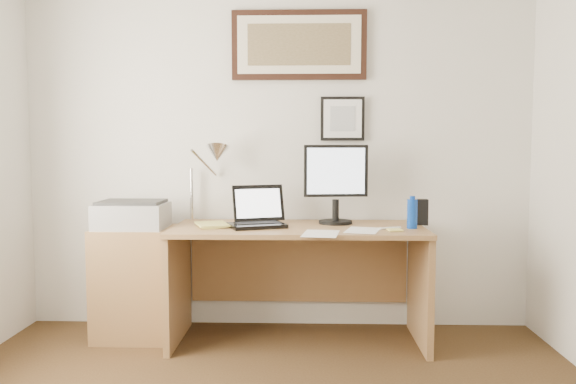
{
  "coord_description": "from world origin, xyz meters",
  "views": [
    {
      "loc": [
        0.19,
        -1.92,
        1.25
      ],
      "look_at": [
        0.09,
        1.43,
        0.99
      ],
      "focal_mm": 35.0,
      "sensor_mm": 36.0,
      "label": 1
    }
  ],
  "objects_px": {
    "water_bottle": "(412,214)",
    "printer": "(132,215)",
    "book": "(198,225)",
    "desk": "(298,260)",
    "laptop": "(257,217)",
    "lcd_monitor": "(336,180)",
    "side_cabinet": "(136,283)"
  },
  "relations": [
    {
      "from": "water_bottle",
      "to": "laptop",
      "type": "distance_m",
      "value": 0.97
    },
    {
      "from": "laptop",
      "to": "printer",
      "type": "height_order",
      "value": "laptop"
    },
    {
      "from": "side_cabinet",
      "to": "laptop",
      "type": "height_order",
      "value": "laptop"
    },
    {
      "from": "water_bottle",
      "to": "printer",
      "type": "distance_m",
      "value": 1.79
    },
    {
      "from": "book",
      "to": "printer",
      "type": "relative_size",
      "value": 0.58
    },
    {
      "from": "water_bottle",
      "to": "book",
      "type": "distance_m",
      "value": 1.35
    },
    {
      "from": "side_cabinet",
      "to": "laptop",
      "type": "xyz_separation_m",
      "value": [
        0.81,
        -0.04,
        0.44
      ]
    },
    {
      "from": "side_cabinet",
      "to": "printer",
      "type": "relative_size",
      "value": 1.66
    },
    {
      "from": "book",
      "to": "printer",
      "type": "distance_m",
      "value": 0.45
    },
    {
      "from": "book",
      "to": "laptop",
      "type": "height_order",
      "value": "laptop"
    },
    {
      "from": "desk",
      "to": "laptop",
      "type": "distance_m",
      "value": 0.4
    },
    {
      "from": "side_cabinet",
      "to": "lcd_monitor",
      "type": "distance_m",
      "value": 1.48
    },
    {
      "from": "laptop",
      "to": "printer",
      "type": "distance_m",
      "value": 0.82
    },
    {
      "from": "book",
      "to": "laptop",
      "type": "relative_size",
      "value": 0.63
    },
    {
      "from": "water_bottle",
      "to": "book",
      "type": "height_order",
      "value": "water_bottle"
    },
    {
      "from": "desk",
      "to": "laptop",
      "type": "bearing_deg",
      "value": -163.86
    },
    {
      "from": "side_cabinet",
      "to": "desk",
      "type": "distance_m",
      "value": 1.08
    },
    {
      "from": "lcd_monitor",
      "to": "printer",
      "type": "xyz_separation_m",
      "value": [
        -1.33,
        -0.1,
        -0.22
      ]
    },
    {
      "from": "lcd_monitor",
      "to": "printer",
      "type": "distance_m",
      "value": 1.35
    },
    {
      "from": "water_bottle",
      "to": "desk",
      "type": "height_order",
      "value": "water_bottle"
    },
    {
      "from": "book",
      "to": "laptop",
      "type": "distance_m",
      "value": 0.38
    },
    {
      "from": "printer",
      "to": "laptop",
      "type": "bearing_deg",
      "value": -2.02
    },
    {
      "from": "water_bottle",
      "to": "printer",
      "type": "relative_size",
      "value": 0.42
    },
    {
      "from": "laptop",
      "to": "lcd_monitor",
      "type": "xyz_separation_m",
      "value": [
        0.51,
        0.13,
        0.23
      ]
    },
    {
      "from": "laptop",
      "to": "lcd_monitor",
      "type": "height_order",
      "value": "lcd_monitor"
    },
    {
      "from": "desk",
      "to": "lcd_monitor",
      "type": "xyz_separation_m",
      "value": [
        0.25,
        0.05,
        0.53
      ]
    },
    {
      "from": "water_bottle",
      "to": "lcd_monitor",
      "type": "bearing_deg",
      "value": 156.95
    },
    {
      "from": "water_bottle",
      "to": "desk",
      "type": "xyz_separation_m",
      "value": [
        -0.71,
        0.14,
        -0.33
      ]
    },
    {
      "from": "book",
      "to": "lcd_monitor",
      "type": "height_order",
      "value": "lcd_monitor"
    },
    {
      "from": "water_bottle",
      "to": "desk",
      "type": "relative_size",
      "value": 0.11
    },
    {
      "from": "book",
      "to": "desk",
      "type": "xyz_separation_m",
      "value": [
        0.64,
        0.13,
        -0.24
      ]
    },
    {
      "from": "desk",
      "to": "printer",
      "type": "xyz_separation_m",
      "value": [
        -1.08,
        -0.05,
        0.3
      ]
    }
  ]
}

